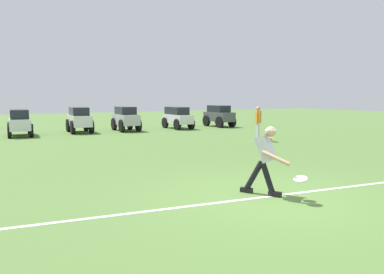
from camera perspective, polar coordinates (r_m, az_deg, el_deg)
name	(u,v)px	position (r m, az deg, el deg)	size (l,w,h in m)	color
ground_plane	(273,199)	(7.67, 12.29, -9.22)	(80.00, 80.00, 0.00)	#547838
field_line_paint	(267,197)	(7.80, 11.42, -8.90)	(26.76, 0.10, 0.01)	white
frisbee_thrower	(265,157)	(7.76, 11.08, -2.96)	(0.57, 1.08, 1.42)	black
frisbee_in_flight	(300,179)	(7.41, 16.19, -6.15)	(0.34, 0.34, 0.09)	white
teammate_near_sideline	(258,120)	(17.13, 10.03, 2.55)	(0.31, 0.48, 1.56)	silver
parked_car_slot_b	(20,122)	(20.86, -24.80, 2.12)	(1.21, 2.43, 1.34)	silver
parked_car_slot_c	(79,119)	(21.65, -16.80, 2.62)	(1.22, 2.37, 1.40)	silver
parked_car_slot_d	(126,118)	(22.09, -10.06, 2.86)	(1.18, 2.36, 1.40)	#B7BABF
parked_car_slot_e	(177,117)	(23.26, -2.23, 3.07)	(1.20, 2.42, 1.34)	silver
parked_car_slot_f	(219,115)	(24.81, 4.12, 3.31)	(1.25, 2.39, 1.40)	#474C51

